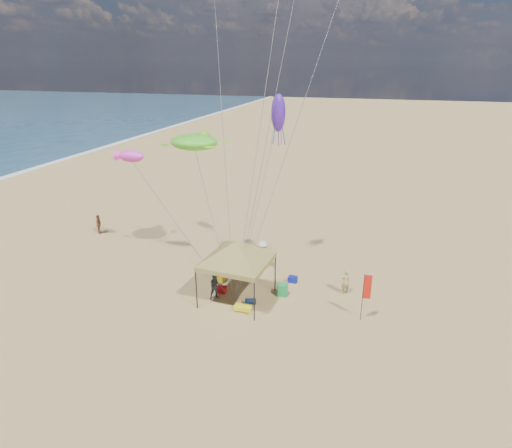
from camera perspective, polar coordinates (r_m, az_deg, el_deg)
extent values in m
plane|color=tan|center=(23.91, -2.09, -11.48)|extent=(280.00, 280.00, 0.00)
cylinder|color=black|center=(26.53, -4.35, -5.31)|extent=(0.07, 0.07, 2.23)
cylinder|color=black|center=(25.40, 2.53, -6.52)|extent=(0.07, 0.07, 2.23)
cylinder|color=black|center=(23.91, -7.81, -8.57)|extent=(0.07, 0.07, 2.23)
cylinder|color=black|center=(22.65, -0.23, -10.15)|extent=(0.07, 0.07, 2.23)
cube|color=olive|center=(23.99, -2.51, -4.92)|extent=(3.71, 3.71, 0.27)
pyramid|color=olive|center=(23.47, -2.56, -2.17)|extent=(6.75, 6.75, 1.12)
cylinder|color=black|center=(23.23, 13.77, -9.32)|extent=(0.04, 0.04, 2.69)
cube|color=red|center=(22.95, 14.39, -8.00)|extent=(0.39, 0.08, 1.34)
cube|color=red|center=(25.72, -4.54, -8.55)|extent=(0.54, 0.38, 0.38)
cube|color=navy|center=(26.85, 4.83, -7.22)|extent=(0.54, 0.38, 0.38)
cylinder|color=#0C1A34|center=(24.50, -0.72, -10.12)|extent=(0.69, 0.54, 0.36)
cylinder|color=#D4950B|center=(28.50, -2.19, -5.42)|extent=(0.54, 0.69, 0.36)
cube|color=#1B9645|center=(25.32, 3.50, -8.61)|extent=(0.50, 0.50, 0.70)
cube|color=yellow|center=(26.80, -4.73, -6.88)|extent=(0.50, 0.50, 0.70)
cube|color=gray|center=(23.99, -1.19, -10.96)|extent=(0.34, 0.30, 0.28)
cube|color=yellow|center=(23.93, -1.75, -10.88)|extent=(0.90, 0.50, 0.24)
imported|color=tan|center=(25.79, 11.62, -7.39)|extent=(0.67, 0.64, 1.54)
imported|color=#3D4353|center=(24.86, -5.31, -8.14)|extent=(0.95, 0.92, 1.55)
imported|color=silver|center=(28.19, 0.86, -4.01)|extent=(1.27, 0.79, 1.89)
imported|color=brown|center=(35.91, -19.91, -0.02)|extent=(0.67, 0.98, 1.54)
ellipsoid|color=#52D22A|center=(26.47, -8.12, 10.56)|extent=(3.46, 3.11, 0.95)
ellipsoid|color=#FF39D4|center=(28.88, -16.03, 8.54)|extent=(1.90, 1.35, 0.76)
ellipsoid|color=#4A1DA8|center=(26.83, 2.95, 14.34)|extent=(1.09, 1.09, 2.24)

